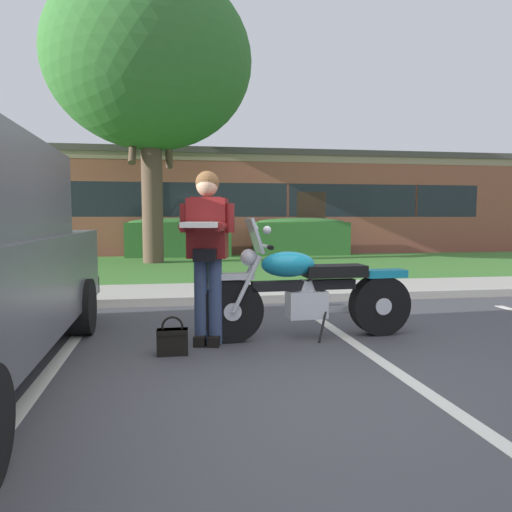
% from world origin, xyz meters
% --- Properties ---
extents(ground_plane, '(140.00, 140.00, 0.00)m').
position_xyz_m(ground_plane, '(0.00, 0.00, 0.00)').
color(ground_plane, '#424247').
extents(curb_strip, '(60.00, 0.20, 0.12)m').
position_xyz_m(curb_strip, '(0.00, 3.16, 0.06)').
color(curb_strip, '#ADA89E').
rests_on(curb_strip, ground).
extents(concrete_walk, '(60.00, 1.50, 0.08)m').
position_xyz_m(concrete_walk, '(0.00, 4.01, 0.04)').
color(concrete_walk, '#ADA89E').
rests_on(concrete_walk, ground).
extents(grass_lawn, '(60.00, 6.16, 0.06)m').
position_xyz_m(grass_lawn, '(0.00, 7.84, 0.03)').
color(grass_lawn, '#3D752D').
rests_on(grass_lawn, ground).
extents(stall_stripe_0, '(0.29, 4.40, 0.01)m').
position_xyz_m(stall_stripe_0, '(-1.75, 0.20, 0.00)').
color(stall_stripe_0, silver).
rests_on(stall_stripe_0, ground).
extents(stall_stripe_1, '(0.29, 4.40, 0.01)m').
position_xyz_m(stall_stripe_1, '(1.03, 0.20, 0.00)').
color(stall_stripe_1, silver).
rests_on(stall_stripe_1, ground).
extents(motorcycle, '(2.24, 0.82, 1.26)m').
position_xyz_m(motorcycle, '(0.67, 1.14, 0.49)').
color(motorcycle, black).
rests_on(motorcycle, ground).
extents(rider_person, '(0.53, 0.64, 1.70)m').
position_xyz_m(rider_person, '(-0.45, 1.04, 1.01)').
color(rider_person, black).
rests_on(rider_person, ground).
extents(handbag, '(0.28, 0.13, 0.36)m').
position_xyz_m(handbag, '(-0.78, 0.75, 0.14)').
color(handbag, black).
rests_on(handbag, ground).
extents(shade_tree, '(5.22, 5.22, 7.44)m').
position_xyz_m(shade_tree, '(-1.54, 8.88, 5.19)').
color(shade_tree, brown).
rests_on(shade_tree, ground).
extents(hedge_left, '(3.15, 0.90, 1.24)m').
position_xyz_m(hedge_left, '(-0.90, 10.73, 0.65)').
color(hedge_left, '#336B2D').
rests_on(hedge_left, ground).
extents(hedge_center_left, '(2.99, 0.90, 1.24)m').
position_xyz_m(hedge_center_left, '(2.94, 10.73, 0.65)').
color(hedge_center_left, '#336B2D').
rests_on(hedge_center_left, ground).
extents(brick_building, '(27.08, 11.02, 3.51)m').
position_xyz_m(brick_building, '(-1.89, 16.90, 1.76)').
color(brick_building, '#93513D').
rests_on(brick_building, ground).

